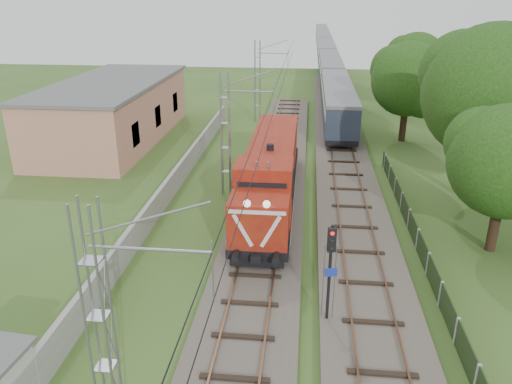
# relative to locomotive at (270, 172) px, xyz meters

# --- Properties ---
(ground) EXTENTS (140.00, 140.00, 0.00)m
(ground) POSITION_rel_locomotive_xyz_m (0.00, -10.40, -2.21)
(ground) COLOR #354F1D
(ground) RESTS_ON ground
(track_main) EXTENTS (4.20, 70.00, 0.45)m
(track_main) POSITION_rel_locomotive_xyz_m (0.00, -3.40, -2.02)
(track_main) COLOR #6B6054
(track_main) RESTS_ON ground
(track_side) EXTENTS (4.20, 80.00, 0.45)m
(track_side) POSITION_rel_locomotive_xyz_m (5.00, 9.60, -2.02)
(track_side) COLOR #6B6054
(track_side) RESTS_ON ground
(catenary) EXTENTS (3.31, 70.00, 8.00)m
(catenary) POSITION_rel_locomotive_xyz_m (-2.95, 1.60, 1.84)
(catenary) COLOR gray
(catenary) RESTS_ON ground
(boundary_wall) EXTENTS (0.25, 40.00, 1.50)m
(boundary_wall) POSITION_rel_locomotive_xyz_m (-6.50, 1.60, -1.46)
(boundary_wall) COLOR #9E9E99
(boundary_wall) RESTS_ON ground
(station_building) EXTENTS (8.40, 20.40, 5.22)m
(station_building) POSITION_rel_locomotive_xyz_m (-15.00, 13.60, 0.43)
(station_building) COLOR tan
(station_building) RESTS_ON ground
(fence) EXTENTS (0.12, 32.00, 1.20)m
(fence) POSITION_rel_locomotive_xyz_m (8.00, -7.40, -1.61)
(fence) COLOR black
(fence) RESTS_ON ground
(locomotive) EXTENTS (2.94, 16.79, 4.26)m
(locomotive) POSITION_rel_locomotive_xyz_m (0.00, 0.00, 0.00)
(locomotive) COLOR black
(locomotive) RESTS_ON ground
(coach_rake) EXTENTS (2.85, 106.67, 3.30)m
(coach_rake) POSITION_rel_locomotive_xyz_m (5.00, 64.54, 0.19)
(coach_rake) COLOR black
(coach_rake) RESTS_ON ground
(signal_post) EXTENTS (0.49, 0.38, 4.42)m
(signal_post) POSITION_rel_locomotive_xyz_m (3.18, -11.74, 0.83)
(signal_post) COLOR black
(signal_post) RESTS_ON ground
(tree_a) EXTENTS (5.88, 5.60, 7.63)m
(tree_a) POSITION_rel_locomotive_xyz_m (11.85, -4.53, 2.55)
(tree_a) COLOR #3A2517
(tree_a) RESTS_ON ground
(tree_b) EXTENTS (8.45, 8.05, 10.95)m
(tree_b) POSITION_rel_locomotive_xyz_m (12.88, 1.86, 4.63)
(tree_b) COLOR #3A2517
(tree_b) RESTS_ON ground
(tree_c) EXTENTS (6.65, 6.33, 8.62)m
(tree_c) POSITION_rel_locomotive_xyz_m (10.66, 15.70, 3.17)
(tree_c) COLOR #3A2517
(tree_c) RESTS_ON ground
(tree_d) EXTENTS (6.56, 6.24, 8.50)m
(tree_d) POSITION_rel_locomotive_xyz_m (13.50, 27.46, 3.09)
(tree_d) COLOR #3A2517
(tree_d) RESTS_ON ground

